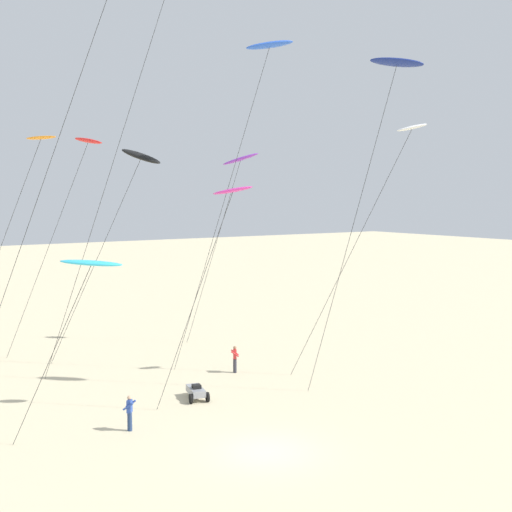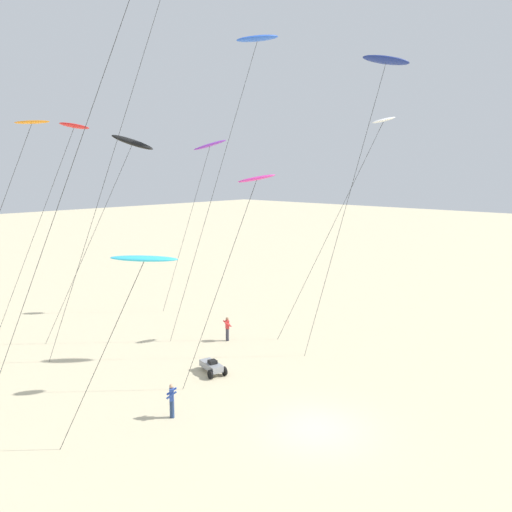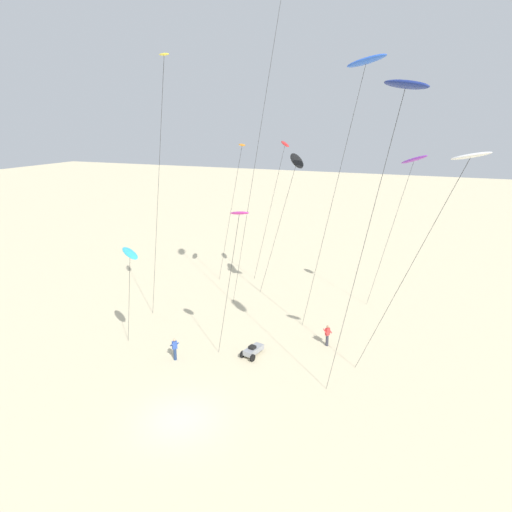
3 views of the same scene
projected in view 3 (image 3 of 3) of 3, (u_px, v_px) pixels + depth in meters
The scene contains 14 objects.
ground_plane at pixel (180, 419), 25.79m from camera, with size 260.00×260.00×0.00m, color beige.
kite_black at pixel (296, 161), 35.71m from camera, with size 5.79×5.59×14.03m.
kite_blue at pixel (365, 64), 26.83m from camera, with size 5.95×5.00×20.22m.
kite_navy at pixel (405, 88), 19.64m from camera, with size 4.74×4.31×18.33m.
kite_purple at pixel (414, 161), 34.49m from camera, with size 4.27×3.85×14.05m.
kite_white at pixel (467, 163), 21.13m from camera, with size 6.21×5.25×15.15m.
kite_yellow at pixel (163, 69), 27.68m from camera, with size 6.92×6.26×20.45m.
kite_magenta at pixel (239, 216), 26.64m from camera, with size 3.97×3.47×11.46m.
kite_cyan at pixel (130, 254), 29.44m from camera, with size 4.10×3.57×8.28m.
kite_red at pixel (284, 147), 39.27m from camera, with size 5.39×5.11×14.81m.
kite_orange at pixel (242, 148), 39.25m from camera, with size 5.41×5.31×14.49m.
kite_flyer_nearest at pixel (327, 335), 33.89m from camera, with size 0.70×0.71×1.67m.
kite_flyer_middle at pixel (175, 348), 31.87m from camera, with size 0.72×0.73×1.67m.
beach_buggy at pixel (253, 350), 32.58m from camera, with size 1.29×2.13×0.82m.
Camera 3 is at (12.22, -18.78, 16.41)m, focal length 31.55 mm.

